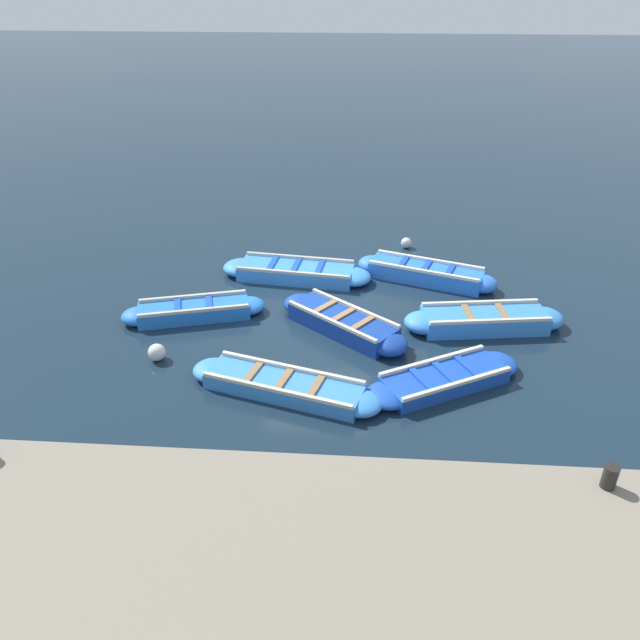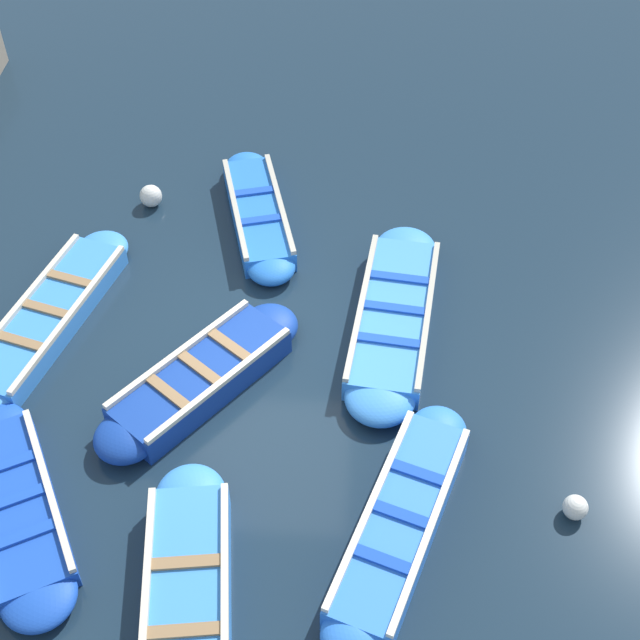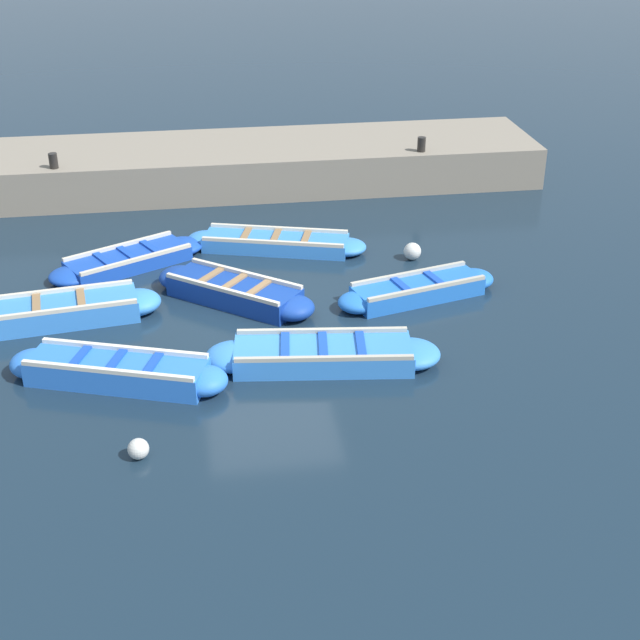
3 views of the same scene
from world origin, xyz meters
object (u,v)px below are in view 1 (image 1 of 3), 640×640
boat_bow_out (343,323)px  buoy_orange_near (406,243)px  boat_mid_row (194,311)px  bollard_mid_north (610,477)px  boat_broadside (296,272)px  boat_stern_in (426,273)px  boat_inner_gap (444,379)px  boat_drifting (284,386)px  buoy_yellow_far (157,352)px  boat_near_quay (484,320)px

boat_bow_out → buoy_orange_near: boat_bow_out is taller
boat_mid_row → bollard_mid_north: bollard_mid_north is taller
boat_broadside → boat_bow_out: bearing=27.1°
boat_stern_in → bollard_mid_north: size_ratio=10.41×
boat_inner_gap → boat_bow_out: bearing=-133.0°
boat_drifting → boat_stern_in: 5.79m
boat_mid_row → boat_drifting: 3.61m
boat_inner_gap → boat_stern_in: 4.49m
boat_bow_out → boat_stern_in: bearing=142.3°
boat_mid_row → boat_stern_in: 5.87m
boat_drifting → boat_bow_out: 2.54m
buoy_yellow_far → boat_drifting: bearing=71.3°
boat_near_quay → boat_mid_row: size_ratio=1.10×
boat_near_quay → boat_bow_out: size_ratio=1.17×
bollard_mid_north → buoy_orange_near: bollard_mid_north is taller
buoy_yellow_far → boat_inner_gap: bearing=85.2°
boat_stern_in → boat_broadside: bearing=-88.5°
boat_broadside → boat_drifting: size_ratio=1.01×
boat_mid_row → boat_drifting: size_ratio=0.85×
boat_mid_row → boat_broadside: boat_broadside is taller
boat_drifting → bollard_mid_north: (3.11, 4.78, 1.03)m
boat_near_quay → buoy_orange_near: 4.57m
buoy_orange_near → buoy_yellow_far: bearing=-41.6°
boat_near_quay → boat_stern_in: bearing=-153.9°
boat_bow_out → buoy_orange_near: (-4.65, 1.63, -0.05)m
boat_near_quay → buoy_yellow_far: size_ratio=10.17×
boat_mid_row → buoy_yellow_far: 1.80m
buoy_orange_near → buoy_yellow_far: (6.06, -5.38, 0.03)m
boat_near_quay → boat_bow_out: (0.33, -3.13, 0.00)m
boat_mid_row → boat_near_quay: bearing=89.7°
boat_inner_gap → bollard_mid_north: 4.08m
boat_drifting → bollard_mid_north: size_ratio=11.13×
bollard_mid_north → buoy_orange_near: size_ratio=1.17×
buoy_orange_near → buoy_yellow_far: 8.10m
boat_inner_gap → buoy_orange_near: boat_inner_gap is taller
boat_stern_in → buoy_yellow_far: bearing=-55.2°
boat_broadside → boat_stern_in: 3.30m
boat_mid_row → buoy_yellow_far: boat_mid_row is taller
boat_inner_gap → bollard_mid_north: size_ratio=9.50×
buoy_orange_near → buoy_yellow_far: size_ratio=0.83×
boat_near_quay → buoy_orange_near: bearing=-160.9°
boat_broadside → boat_stern_in: bearing=91.5°
boat_inner_gap → boat_stern_in: bearing=-179.9°
boat_drifting → buoy_yellow_far: size_ratio=10.83×
boat_near_quay → boat_broadside: bearing=-116.3°
boat_inner_gap → boat_stern_in: boat_stern_in is taller
boat_drifting → boat_inner_gap: (-0.44, 3.05, -0.01)m
boat_drifting → buoy_yellow_far: same height
boat_bow_out → buoy_yellow_far: bearing=-69.5°
boat_broadside → bollard_mid_north: 9.47m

